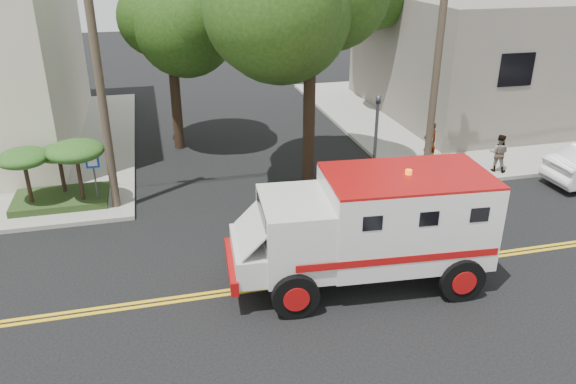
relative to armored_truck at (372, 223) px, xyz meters
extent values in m
plane|color=black|center=(-1.28, 0.37, -1.78)|extent=(100.00, 100.00, 0.00)
cube|color=gray|center=(12.22, 13.87, -1.70)|extent=(17.00, 17.00, 0.15)
cube|color=slate|center=(13.72, 14.37, 1.37)|extent=(14.00, 12.00, 6.00)
cylinder|color=#382D23|center=(-6.88, 6.37, 2.72)|extent=(0.28, 0.28, 9.00)
cylinder|color=#382D23|center=(5.02, 6.57, 2.72)|extent=(0.28, 0.28, 9.00)
cylinder|color=black|center=(0.22, 6.87, 1.72)|extent=(0.44, 0.44, 7.00)
cylinder|color=black|center=(-4.28, 12.37, 1.02)|extent=(0.44, 0.44, 5.60)
sphere|color=#18360E|center=(-4.28, 12.37, 3.82)|extent=(3.92, 3.92, 3.92)
sphere|color=#18360E|center=(-3.44, 11.81, 4.24)|extent=(3.36, 3.36, 3.36)
cylinder|color=black|center=(7.22, 16.37, 1.20)|extent=(0.44, 0.44, 5.95)
cylinder|color=#3F3F42|center=(2.52, 5.97, 0.02)|extent=(0.12, 0.12, 3.60)
imported|color=#3F3F42|center=(2.52, 5.97, 1.37)|extent=(0.15, 0.18, 0.90)
cylinder|color=#3F3F42|center=(-7.48, 6.57, -0.78)|extent=(0.06, 0.06, 2.00)
cube|color=#0C33A5|center=(-7.48, 6.51, 0.02)|extent=(0.45, 0.03, 0.45)
cube|color=#1E3314|center=(-8.78, 7.17, -1.51)|extent=(3.20, 2.00, 0.24)
cylinder|color=black|center=(-9.68, 6.87, -0.63)|extent=(0.14, 0.14, 1.52)
ellipsoid|color=#1E4514|center=(-9.68, 6.87, 0.23)|extent=(1.73, 1.73, 0.60)
cylinder|color=black|center=(-8.68, 7.57, -0.71)|extent=(0.14, 0.14, 1.36)
ellipsoid|color=#1E4514|center=(-8.68, 7.57, 0.06)|extent=(1.55, 1.55, 0.54)
cylinder|color=black|center=(-7.98, 6.67, -0.55)|extent=(0.14, 0.14, 1.68)
ellipsoid|color=#1E4514|center=(-7.98, 6.67, 0.40)|extent=(1.91, 1.91, 0.66)
cube|color=silver|center=(0.89, -0.07, 0.13)|extent=(4.44, 2.84, 2.30)
cube|color=silver|center=(-2.05, 0.16, -0.09)|extent=(1.93, 2.53, 1.86)
cube|color=black|center=(-2.90, 0.23, 0.41)|extent=(0.21, 1.86, 0.77)
cube|color=silver|center=(-3.20, 0.25, -0.63)|extent=(1.15, 2.26, 0.77)
cube|color=#9A0B0C|center=(-3.74, 0.29, -0.90)|extent=(0.38, 2.36, 0.38)
cube|color=#9A0B0C|center=(0.89, -0.07, 1.31)|extent=(4.44, 2.84, 0.07)
cylinder|color=black|center=(-2.37, -1.04, -1.18)|extent=(1.23, 0.44, 1.20)
cylinder|color=black|center=(-2.18, 1.40, -1.18)|extent=(1.23, 0.44, 1.20)
cylinder|color=black|center=(1.99, -1.38, -1.18)|extent=(1.23, 0.44, 1.20)
cylinder|color=black|center=(2.18, 1.06, -1.18)|extent=(1.23, 0.44, 1.20)
imported|color=gray|center=(5.62, 7.56, -0.76)|extent=(0.71, 0.54, 1.74)
imported|color=gray|center=(7.86, 6.04, -0.87)|extent=(0.94, 0.92, 1.53)
camera|label=1|loc=(-5.36, -12.25, 6.82)|focal=35.00mm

